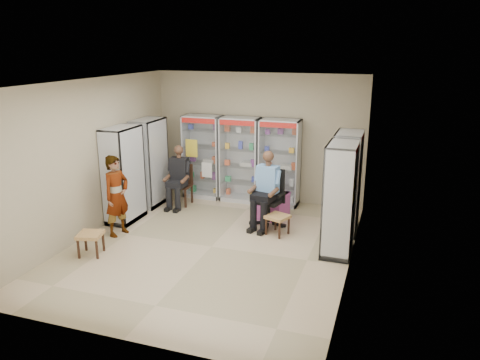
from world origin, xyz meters
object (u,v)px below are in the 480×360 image
(cabinet_back_right, at_px, (280,163))
(cabinet_right_far, at_px, (347,183))
(cabinet_left_near, at_px, (124,175))
(seated_shopkeeper, at_px, (268,191))
(cabinet_left_far, at_px, (150,163))
(woven_stool_a, at_px, (277,225))
(wooden_chair, at_px, (181,185))
(office_chair, at_px, (269,198))
(cabinet_back_mid, at_px, (240,160))
(cabinet_right_near, at_px, (340,200))
(pink_trunk, at_px, (272,206))
(woven_stool_b, at_px, (91,244))
(standing_man, at_px, (117,196))
(cabinet_back_left, at_px, (203,157))

(cabinet_back_right, xyz_separation_m, cabinet_right_far, (1.63, -1.13, 0.00))
(cabinet_left_near, distance_m, seated_shopkeeper, 3.02)
(cabinet_left_far, relative_size, woven_stool_a, 5.05)
(wooden_chair, bearing_deg, seated_shopkeeper, -15.72)
(cabinet_left_far, relative_size, office_chair, 1.72)
(cabinet_back_mid, relative_size, cabinet_right_near, 1.00)
(cabinet_back_mid, xyz_separation_m, wooden_chair, (-1.20, -0.73, -0.53))
(cabinet_back_mid, xyz_separation_m, office_chair, (1.06, -1.32, -0.42))
(cabinet_left_far, height_order, seated_shopkeeper, cabinet_left_far)
(cabinet_back_mid, relative_size, pink_trunk, 3.44)
(cabinet_back_mid, xyz_separation_m, cabinet_back_right, (0.95, 0.00, 0.00))
(cabinet_back_mid, xyz_separation_m, seated_shopkeeper, (1.06, -1.37, -0.26))
(cabinet_back_right, relative_size, woven_stool_b, 4.86)
(woven_stool_a, bearing_deg, cabinet_left_far, 165.56)
(cabinet_right_near, xyz_separation_m, standing_man, (-4.18, -0.52, -0.20))
(cabinet_back_mid, bearing_deg, cabinet_back_right, 0.00)
(cabinet_right_near, bearing_deg, standing_man, 97.13)
(wooden_chair, xyz_separation_m, pink_trunk, (2.24, -0.19, -0.19))
(woven_stool_a, bearing_deg, cabinet_back_mid, 127.68)
(cabinet_back_right, height_order, wooden_chair, cabinet_back_right)
(office_chair, bearing_deg, woven_stool_a, -43.52)
(office_chair, distance_m, standing_man, 3.03)
(office_chair, xyz_separation_m, seated_shopkeeper, (0.00, -0.05, 0.16))
(wooden_chair, bearing_deg, cabinet_back_right, 18.75)
(cabinet_back_left, xyz_separation_m, woven_stool_b, (-0.60, -3.72, -0.79))
(cabinet_back_left, relative_size, seated_shopkeeper, 1.35)
(woven_stool_a, relative_size, standing_man, 0.25)
(cabinet_back_left, relative_size, cabinet_back_mid, 1.00)
(standing_man, bearing_deg, cabinet_back_right, -28.99)
(woven_stool_b, bearing_deg, pink_trunk, 47.30)
(standing_man, bearing_deg, cabinet_right_near, -69.07)
(woven_stool_a, bearing_deg, office_chair, 124.29)
(seated_shopkeeper, bearing_deg, cabinet_back_mid, 139.93)
(office_chair, distance_m, woven_stool_a, 0.67)
(cabinet_right_near, relative_size, woven_stool_a, 5.05)
(cabinet_left_far, height_order, cabinet_left_near, same)
(cabinet_back_mid, relative_size, woven_stool_b, 4.86)
(seated_shopkeeper, bearing_deg, cabinet_right_near, -17.39)
(wooden_chair, distance_m, standing_man, 2.09)
(cabinet_back_mid, distance_m, cabinet_left_near, 2.77)
(cabinet_back_right, distance_m, pink_trunk, 1.17)
(woven_stool_b, relative_size, standing_man, 0.26)
(cabinet_back_left, distance_m, cabinet_back_mid, 0.95)
(cabinet_left_near, xyz_separation_m, woven_stool_b, (0.33, -1.69, -0.79))
(office_chair, distance_m, pink_trunk, 0.50)
(seated_shopkeeper, bearing_deg, cabinet_right_far, 20.97)
(cabinet_left_far, xyz_separation_m, pink_trunk, (2.92, 0.01, -0.72))
(cabinet_right_far, distance_m, standing_man, 4.49)
(cabinet_right_far, bearing_deg, wooden_chair, 83.96)
(cabinet_back_left, height_order, cabinet_left_far, same)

